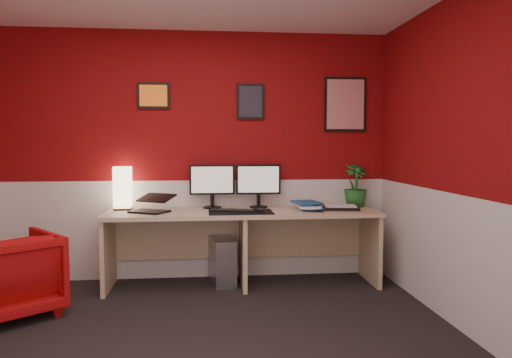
# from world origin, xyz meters

# --- Properties ---
(ground) EXTENTS (4.00, 3.50, 0.01)m
(ground) POSITION_xyz_m (0.00, 0.00, 0.00)
(ground) COLOR black
(ground) RESTS_ON ground
(wall_back) EXTENTS (4.00, 0.01, 2.50)m
(wall_back) POSITION_xyz_m (0.00, 1.75, 1.25)
(wall_back) COLOR maroon
(wall_back) RESTS_ON ground
(wall_front) EXTENTS (4.00, 0.01, 2.50)m
(wall_front) POSITION_xyz_m (0.00, -1.75, 1.25)
(wall_front) COLOR maroon
(wall_front) RESTS_ON ground
(wall_right) EXTENTS (0.01, 3.50, 2.50)m
(wall_right) POSITION_xyz_m (2.00, 0.00, 1.25)
(wall_right) COLOR maroon
(wall_right) RESTS_ON ground
(wainscot_back) EXTENTS (4.00, 0.01, 1.00)m
(wainscot_back) POSITION_xyz_m (0.00, 1.75, 0.50)
(wainscot_back) COLOR silver
(wainscot_back) RESTS_ON ground
(wainscot_right) EXTENTS (0.01, 3.50, 1.00)m
(wainscot_right) POSITION_xyz_m (2.00, 0.00, 0.50)
(wainscot_right) COLOR silver
(wainscot_right) RESTS_ON ground
(desk) EXTENTS (2.60, 0.65, 0.73)m
(desk) POSITION_xyz_m (0.49, 1.41, 0.36)
(desk) COLOR tan
(desk) RESTS_ON ground
(shoji_lamp) EXTENTS (0.16, 0.16, 0.40)m
(shoji_lamp) POSITION_xyz_m (-0.67, 1.60, 0.93)
(shoji_lamp) COLOR #FFE5B2
(shoji_lamp) RESTS_ON desk
(laptop) EXTENTS (0.40, 0.36, 0.22)m
(laptop) POSITION_xyz_m (-0.39, 1.37, 0.84)
(laptop) COLOR black
(laptop) RESTS_ON desk
(monitor_left) EXTENTS (0.45, 0.06, 0.58)m
(monitor_left) POSITION_xyz_m (0.20, 1.62, 1.02)
(monitor_left) COLOR black
(monitor_left) RESTS_ON desk
(monitor_right) EXTENTS (0.45, 0.06, 0.58)m
(monitor_right) POSITION_xyz_m (0.67, 1.62, 1.02)
(monitor_right) COLOR black
(monitor_right) RESTS_ON desk
(desk_mat) EXTENTS (0.60, 0.38, 0.01)m
(desk_mat) POSITION_xyz_m (0.47, 1.30, 0.73)
(desk_mat) COLOR black
(desk_mat) RESTS_ON desk
(keyboard) EXTENTS (0.44, 0.23, 0.02)m
(keyboard) POSITION_xyz_m (0.39, 1.33, 0.74)
(keyboard) COLOR black
(keyboard) RESTS_ON desk_mat
(mouse) EXTENTS (0.06, 0.10, 0.03)m
(mouse) POSITION_xyz_m (0.64, 1.26, 0.75)
(mouse) COLOR black
(mouse) RESTS_ON desk_mat
(book_bottom) EXTENTS (0.27, 0.33, 0.03)m
(book_bottom) POSITION_xyz_m (1.07, 1.43, 0.74)
(book_bottom) COLOR #1D5188
(book_bottom) RESTS_ON desk
(book_middle) EXTENTS (0.29, 0.34, 0.02)m
(book_middle) POSITION_xyz_m (1.05, 1.38, 0.77)
(book_middle) COLOR silver
(book_middle) RESTS_ON book_bottom
(book_top) EXTENTS (0.29, 0.35, 0.03)m
(book_top) POSITION_xyz_m (1.01, 1.40, 0.79)
(book_top) COLOR #1D5188
(book_top) RESTS_ON book_middle
(zen_tray) EXTENTS (0.38, 0.30, 0.03)m
(zen_tray) POSITION_xyz_m (1.45, 1.40, 0.74)
(zen_tray) COLOR black
(zen_tray) RESTS_ON desk
(potted_plant) EXTENTS (0.30, 0.30, 0.44)m
(potted_plant) POSITION_xyz_m (1.66, 1.59, 0.95)
(potted_plant) COLOR #19591E
(potted_plant) RESTS_ON desk
(pc_tower) EXTENTS (0.27, 0.48, 0.45)m
(pc_tower) POSITION_xyz_m (0.30, 1.50, 0.23)
(pc_tower) COLOR #99999E
(pc_tower) RESTS_ON ground
(armchair) EXTENTS (1.01, 1.02, 0.67)m
(armchair) POSITION_xyz_m (-1.44, 0.74, 0.33)
(armchair) COLOR #AC0E0E
(armchair) RESTS_ON ground
(art_left) EXTENTS (0.32, 0.02, 0.26)m
(art_left) POSITION_xyz_m (-0.37, 1.74, 1.85)
(art_left) COLOR orange
(art_left) RESTS_ON wall_back
(art_center) EXTENTS (0.28, 0.02, 0.36)m
(art_center) POSITION_xyz_m (0.60, 1.74, 1.80)
(art_center) COLOR black
(art_center) RESTS_ON wall_back
(art_right) EXTENTS (0.44, 0.02, 0.56)m
(art_right) POSITION_xyz_m (1.58, 1.74, 1.78)
(art_right) COLOR red
(art_right) RESTS_ON wall_back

